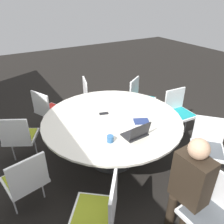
% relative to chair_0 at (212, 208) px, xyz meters
% --- Properties ---
extents(ground_plane, '(16.00, 16.00, 0.00)m').
position_rel_chair_0_xyz_m(ground_plane, '(1.66, 0.15, -0.51)').
color(ground_plane, black).
extents(conference_table, '(2.04, 2.04, 0.74)m').
position_rel_chair_0_xyz_m(conference_table, '(1.66, 0.15, 0.12)').
color(conference_table, '#333333').
rests_on(conference_table, ground_plane).
extents(chair_0, '(0.46, 0.44, 0.86)m').
position_rel_chair_0_xyz_m(chair_0, '(0.00, 0.00, 0.00)').
color(chair_0, white).
rests_on(chair_0, ground_plane).
extents(chair_1, '(0.61, 0.61, 0.86)m').
position_rel_chair_0_xyz_m(chair_1, '(0.71, -0.84, 0.00)').
color(chair_1, white).
rests_on(chair_1, ground_plane).
extents(chair_2, '(0.45, 0.46, 0.86)m').
position_rel_chair_0_xyz_m(chair_2, '(1.65, -1.22, 0.00)').
color(chair_2, white).
rests_on(chair_2, ground_plane).
extents(chair_3, '(0.59, 0.60, 0.86)m').
position_rel_chair_0_xyz_m(chair_3, '(2.45, -0.97, 0.00)').
color(chair_3, white).
rests_on(chair_3, ground_plane).
extents(chair_4, '(0.54, 0.52, 0.86)m').
position_rel_chair_0_xyz_m(chair_4, '(3.00, -0.16, 0.00)').
color(chair_4, white).
rests_on(chair_4, ground_plane).
extents(chair_5, '(0.58, 0.57, 0.86)m').
position_rel_chair_0_xyz_m(chair_5, '(2.88, 0.79, 0.00)').
color(chair_5, white).
rests_on(chair_5, ground_plane).
extents(chair_6, '(0.58, 0.59, 0.86)m').
position_rel_chair_0_xyz_m(chair_6, '(2.25, 1.39, 0.00)').
color(chair_6, white).
rests_on(chair_6, ground_plane).
extents(chair_7, '(0.50, 0.51, 0.86)m').
position_rel_chair_0_xyz_m(chair_7, '(1.33, 1.48, 0.00)').
color(chair_7, white).
rests_on(chair_7, ground_plane).
extents(chair_8, '(0.61, 0.60, 0.86)m').
position_rel_chair_0_xyz_m(chair_8, '(0.55, 0.95, 0.00)').
color(chair_8, white).
rests_on(chair_8, ground_plane).
extents(person_0, '(0.37, 0.27, 1.21)m').
position_rel_chair_0_xyz_m(person_0, '(0.24, 0.09, 0.19)').
color(person_0, '#2D2319').
rests_on(person_0, ground_plane).
extents(laptop, '(0.25, 0.32, 0.21)m').
position_rel_chair_0_xyz_m(laptop, '(1.10, 0.12, 0.28)').
color(laptop, '#232326').
rests_on(laptop, conference_table).
extents(spiral_notebook, '(0.23, 0.25, 0.02)m').
position_rel_chair_0_xyz_m(spiral_notebook, '(1.36, -0.15, 0.23)').
color(spiral_notebook, navy).
rests_on(spiral_notebook, conference_table).
extents(coffee_cup, '(0.08, 0.08, 0.09)m').
position_rel_chair_0_xyz_m(coffee_cup, '(1.18, 0.46, 0.27)').
color(coffee_cup, '#33669E').
rests_on(coffee_cup, conference_table).
extents(cell_phone, '(0.11, 0.15, 0.01)m').
position_rel_chair_0_xyz_m(cell_phone, '(1.84, 0.19, 0.23)').
color(cell_phone, black).
rests_on(cell_phone, conference_table).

